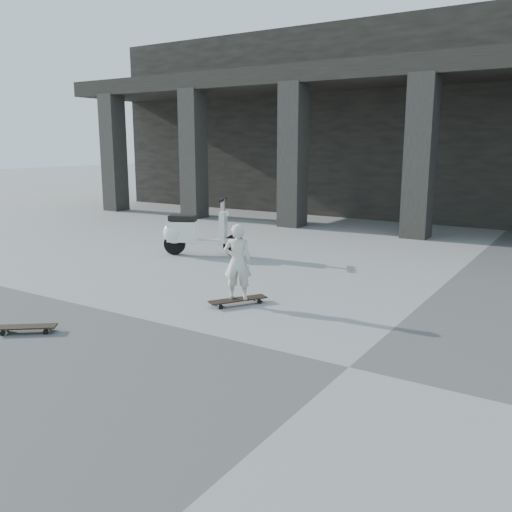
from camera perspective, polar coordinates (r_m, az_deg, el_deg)
The scene contains 5 objects.
ground at distance 5.99m, azimuth 9.76°, elevation -11.46°, with size 90.00×90.00×0.00m, color #4D4D4A.
longboard at distance 8.05m, azimuth -1.92°, elevation -4.66°, with size 0.64×0.86×0.09m.
skateboard_spare at distance 7.47m, azimuth -23.05°, elevation -6.95°, with size 0.70×0.60×0.09m.
child at distance 7.90m, azimuth -1.94°, elevation -0.62°, with size 0.41×0.27×1.12m, color beige.
scooter at distance 11.61m, azimuth -6.98°, elevation 2.47°, with size 1.64×0.96×1.22m.
Camera 1 is at (2.07, -5.11, 2.35)m, focal length 38.00 mm.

